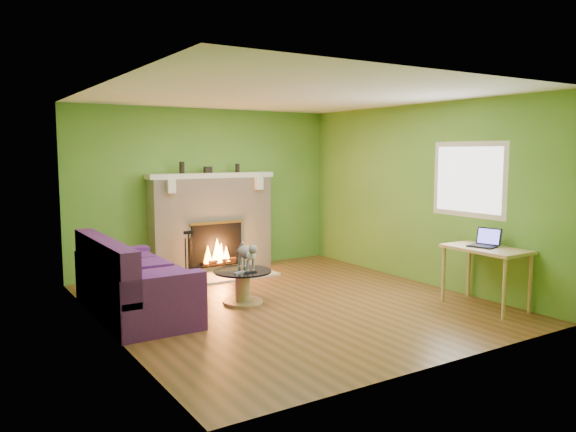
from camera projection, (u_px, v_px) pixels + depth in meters
name	position (u px, v px, depth m)	size (l,w,h in m)	color
floor	(289.00, 303.00, 7.15)	(5.00, 5.00, 0.00)	brown
ceiling	(289.00, 95.00, 6.85)	(5.00, 5.00, 0.00)	white
wall_back	(207.00, 190.00, 9.10)	(5.00, 5.00, 0.00)	#4D842B
wall_front	(442.00, 222.00, 4.90)	(5.00, 5.00, 0.00)	#4D842B
wall_left	(106.00, 211.00, 5.80)	(5.00, 5.00, 0.00)	#4D842B
wall_right	(419.00, 194.00, 8.19)	(5.00, 5.00, 0.00)	#4D842B
window_frame	(469.00, 179.00, 7.40)	(1.20, 1.20, 0.00)	silver
window_pane	(468.00, 179.00, 7.40)	(1.06, 1.06, 0.00)	white
fireplace	(212.00, 223.00, 9.00)	(2.10, 0.46, 1.58)	beige
hearth	(227.00, 275.00, 8.66)	(1.50, 0.75, 0.03)	beige
mantel	(212.00, 175.00, 8.90)	(2.10, 0.28, 0.08)	silver
sofa	(130.00, 285.00, 6.60)	(0.93, 2.06, 0.93)	#4D1961
coffee_table	(243.00, 284.00, 7.13)	(0.74, 0.74, 0.42)	tan
desk	(486.00, 255.00, 6.89)	(0.58, 1.01, 0.75)	tan
cat	(246.00, 255.00, 7.18)	(0.21, 0.57, 0.36)	slate
remote_silver	(240.00, 272.00, 6.96)	(0.17, 0.04, 0.02)	gray
remote_black	(251.00, 272.00, 6.97)	(0.16, 0.04, 0.02)	black
laptop	(483.00, 238.00, 6.90)	(0.27, 0.31, 0.23)	black
fire_tools	(189.00, 254.00, 8.45)	(0.19, 0.19, 0.71)	black
mantel_vase_left	(182.00, 168.00, 8.65)	(0.08, 0.08, 0.18)	black
mantel_vase_right	(237.00, 168.00, 9.16)	(0.07, 0.07, 0.14)	black
mantel_box	(208.00, 170.00, 8.89)	(0.12, 0.08, 0.10)	black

